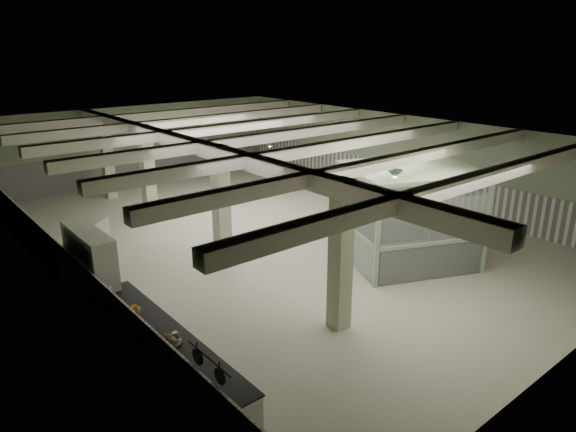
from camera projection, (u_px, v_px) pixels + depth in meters
floor at (268, 234)px, 18.08m from camera, size 20.00×20.00×0.00m
ceiling at (267, 132)px, 16.93m from camera, size 14.00×20.00×0.02m
wall_back at (142, 143)px, 24.81m from camera, size 14.00×0.02×3.60m
wall_front at (573, 285)px, 10.19m from camera, size 14.00×0.02×3.60m
wall_left at (53, 229)px, 13.28m from camera, size 0.02×20.00×3.60m
wall_right at (399, 157)px, 21.73m from camera, size 0.02×20.00×3.60m
wainscot_left at (60, 266)px, 13.63m from camera, size 0.05×19.90×1.50m
wainscot_right at (397, 181)px, 22.05m from camera, size 0.05×19.90×1.50m
wainscot_back at (144, 164)px, 25.13m from camera, size 13.90×0.05×1.50m
girder at (201, 148)px, 15.49m from camera, size 0.45×19.90×0.40m
beam_a at (469, 182)px, 11.51m from camera, size 13.90×0.35×0.32m
beam_b at (383, 163)px, 13.33m from camera, size 13.90×0.35×0.32m
beam_c at (318, 149)px, 15.16m from camera, size 13.90×0.35×0.32m
beam_d at (267, 137)px, 16.99m from camera, size 13.90×0.35×0.32m
beam_e at (226, 128)px, 18.81m from camera, size 13.90×0.35×0.32m
beam_f at (192, 121)px, 20.64m from camera, size 13.90×0.35×0.32m
beam_g at (163, 115)px, 22.47m from camera, size 13.90×0.35×0.32m
column_a at (341, 256)px, 11.61m from camera, size 0.42×0.42×3.60m
column_b at (221, 205)px, 15.26m from camera, size 0.42×0.42×3.60m
column_c at (148, 174)px, 18.92m from camera, size 0.42×0.42×3.60m
column_d at (107, 157)px, 21.84m from camera, size 0.42×0.42×3.60m
hook_rail at (209, 358)px, 7.75m from camera, size 0.02×1.20×0.02m
pendant_front at (395, 174)px, 13.75m from camera, size 0.44×0.44×0.22m
pendant_mid at (270, 144)px, 17.77m from camera, size 0.44×0.44×0.22m
pendant_back at (197, 127)px, 21.42m from camera, size 0.44×0.44×0.22m
prep_counter at (163, 354)px, 10.27m from camera, size 0.96×5.52×0.91m
pitcher_near at (175, 339)px, 9.75m from camera, size 0.24×0.26×0.28m
pitcher_far at (108, 287)px, 11.79m from camera, size 0.23×0.26×0.29m
veg_colander at (169, 339)px, 9.78m from camera, size 0.61×0.61×0.23m
orange_bowl at (134, 311)px, 10.94m from camera, size 0.31×0.31×0.09m
skillet_near at (220, 376)px, 7.69m from camera, size 0.04×0.27×0.27m
skillet_far at (198, 357)px, 8.17m from camera, size 0.04×0.29×0.29m
walkin_cooler at (93, 272)px, 12.59m from camera, size 1.05×2.27×2.08m
guard_booth at (410, 200)px, 15.25m from camera, size 4.57×4.28×2.95m
filing_cabinet at (448, 229)px, 16.88m from camera, size 0.51×0.62×1.16m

